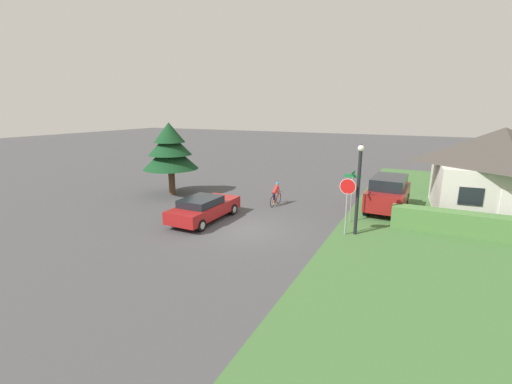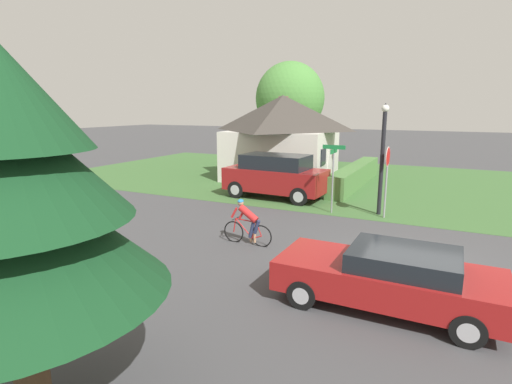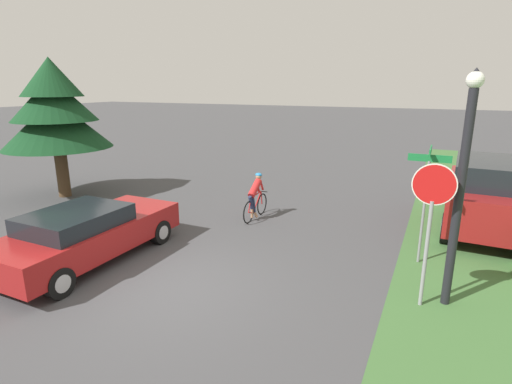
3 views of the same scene
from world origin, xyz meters
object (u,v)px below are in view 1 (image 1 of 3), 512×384
at_px(cottage_house, 499,170).
at_px(sedan_left_lane, 204,208).
at_px(street_name_sign, 352,187).
at_px(cyclist, 276,194).
at_px(stop_sign, 347,195).
at_px(conifer_tall_near, 170,149).
at_px(parked_suv_right, 388,193).
at_px(street_lamp, 358,184).

height_order(cottage_house, sedan_left_lane, cottage_house).
height_order(sedan_left_lane, street_name_sign, street_name_sign).
distance_m(cyclist, stop_sign, 6.12).
relative_size(cyclist, conifer_tall_near, 0.33).
height_order(stop_sign, conifer_tall_near, conifer_tall_near).
bearing_deg(parked_suv_right, sedan_left_lane, 128.60).
bearing_deg(sedan_left_lane, street_name_sign, -65.17).
bearing_deg(sedan_left_lane, cottage_house, -59.12).
bearing_deg(conifer_tall_near, stop_sign, -11.70).
relative_size(cottage_house, parked_suv_right, 1.49).
bearing_deg(cyclist, street_lamp, -118.71).
xyz_separation_m(cottage_house, street_name_sign, (-6.99, -5.05, -0.65)).
height_order(sedan_left_lane, conifer_tall_near, conifer_tall_near).
distance_m(street_name_sign, conifer_tall_near, 12.46).
height_order(stop_sign, street_lamp, street_lamp).
xyz_separation_m(cottage_house, conifer_tall_near, (-19.37, -4.46, 0.63)).
bearing_deg(parked_suv_right, street_name_sign, 156.25).
xyz_separation_m(cyclist, parked_suv_right, (6.36, 1.85, 0.36)).
height_order(stop_sign, street_name_sign, stop_sign).
bearing_deg(cottage_house, street_lamp, -137.83).
bearing_deg(sedan_left_lane, street_lamp, -78.74).
bearing_deg(parked_suv_right, street_lamp, 171.34).
height_order(sedan_left_lane, street_lamp, street_lamp).
relative_size(sedan_left_lane, cyclist, 2.74).
bearing_deg(cyclist, conifer_tall_near, 95.76).
bearing_deg(sedan_left_lane, cyclist, -26.10).
xyz_separation_m(cyclist, street_name_sign, (4.83, -1.28, 1.20)).
bearing_deg(cottage_house, conifer_tall_near, -171.57).
xyz_separation_m(cottage_house, stop_sign, (-6.82, -7.06, -0.59)).
bearing_deg(street_lamp, cottage_house, 46.72).
bearing_deg(cyclist, sedan_left_lane, 153.91).
bearing_deg(street_lamp, stop_sign, -147.71).
height_order(cottage_house, conifer_tall_near, conifer_tall_near).
distance_m(cottage_house, cyclist, 12.54).
bearing_deg(conifer_tall_near, street_lamp, -10.19).
relative_size(street_lamp, conifer_tall_near, 0.87).
height_order(parked_suv_right, stop_sign, stop_sign).
bearing_deg(cyclist, parked_suv_right, -73.33).
relative_size(cyclist, street_lamp, 0.38).
height_order(parked_suv_right, street_name_sign, street_name_sign).
relative_size(cyclist, parked_suv_right, 0.35).
xyz_separation_m(stop_sign, street_lamp, (0.42, 0.27, 0.50)).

